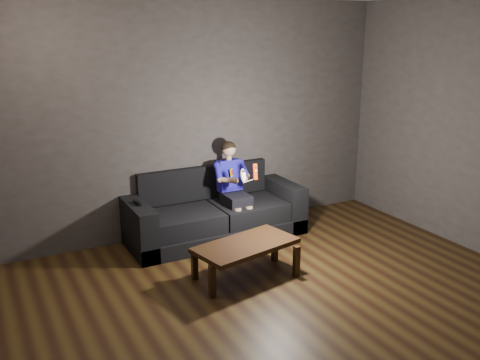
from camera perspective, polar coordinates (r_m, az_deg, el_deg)
floor at (r=4.59m, az=7.63°, el=-15.37°), size 5.00×5.00×0.00m
back_wall at (r=6.21m, az=-5.35°, el=6.43°), size 5.00×0.04×2.70m
sofa at (r=6.28m, az=-2.90°, el=-3.74°), size 2.04×0.88×0.79m
child at (r=6.20m, az=-0.78°, el=-0.05°), size 0.41×0.50×1.01m
wii_remote_red at (r=5.85m, az=1.62°, el=0.90°), size 0.05×0.07×0.18m
nunchuk_white at (r=5.79m, az=0.34°, el=0.48°), size 0.07×0.10×0.16m
wii_remote_black at (r=5.80m, az=-10.90°, el=-2.42°), size 0.04×0.16×0.03m
coffee_table at (r=5.22m, az=0.63°, el=-7.25°), size 1.09×0.70×0.37m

